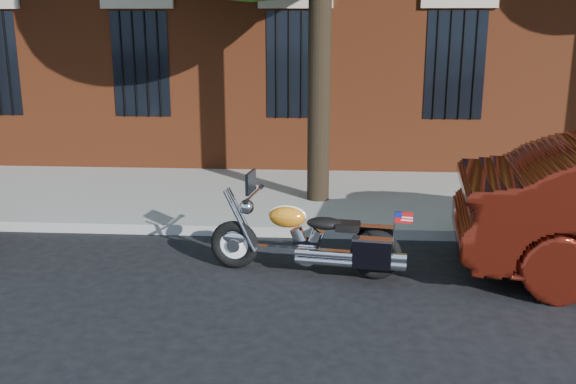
{
  "coord_description": "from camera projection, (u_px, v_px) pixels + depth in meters",
  "views": [
    {
      "loc": [
        0.7,
        -7.35,
        2.92
      ],
      "look_at": [
        0.15,
        0.8,
        0.8
      ],
      "focal_mm": 40.0,
      "sensor_mm": 36.0,
      "label": 1
    }
  ],
  "objects": [
    {
      "name": "ground",
      "position": [
        272.0,
        271.0,
        7.87
      ],
      "size": [
        120.0,
        120.0,
        0.0
      ],
      "primitive_type": "plane",
      "color": "black",
      "rests_on": "ground"
    },
    {
      "name": "sidewalk",
      "position": [
        289.0,
        197.0,
        11.0
      ],
      "size": [
        40.0,
        3.6,
        0.15
      ],
      "primitive_type": "cube",
      "color": "gray",
      "rests_on": "ground"
    },
    {
      "name": "curb",
      "position": [
        280.0,
        231.0,
        9.19
      ],
      "size": [
        40.0,
        0.16,
        0.15
      ],
      "primitive_type": "cube",
      "color": "gray",
      "rests_on": "ground"
    },
    {
      "name": "motorcycle",
      "position": [
        314.0,
        242.0,
        7.67
      ],
      "size": [
        2.4,
        0.9,
        1.24
      ],
      "rotation": [
        0.0,
        0.0,
        -0.14
      ],
      "color": "black",
      "rests_on": "ground"
    }
  ]
}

